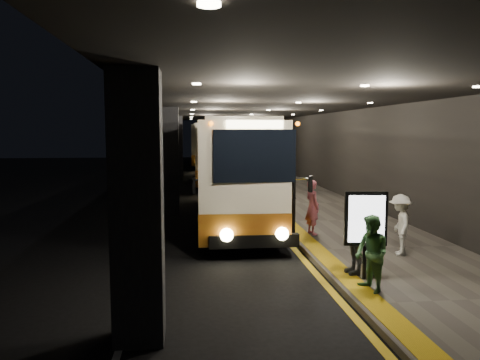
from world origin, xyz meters
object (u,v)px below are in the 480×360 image
bag_plain (367,271)px  passenger_waiting_grey (355,239)px  coach_third (208,146)px  passenger_boarding (312,207)px  coach_main (233,174)px  info_sign (366,220)px  bag_polka (366,264)px  passenger_waiting_green (372,254)px  stanchion_post (293,214)px  coach_second (216,155)px  passenger_waiting_white (400,225)px

bag_plain → passenger_waiting_grey: bearing=120.1°
coach_third → passenger_boarding: size_ratio=7.25×
coach_main → info_sign: size_ratio=6.09×
coach_third → info_sign: (2.07, -36.05, -0.40)m
coach_third → bag_polka: coach_third is taller
passenger_waiting_green → info_sign: info_sign is taller
coach_third → info_sign: 36.11m
passenger_waiting_green → bag_polka: passenger_waiting_green is taller
passenger_waiting_green → stanchion_post: 6.05m
info_sign → passenger_waiting_grey: bearing=109.8°
coach_main → bag_polka: size_ratio=33.69×
coach_third → bag_polka: bearing=-83.3°
passenger_boarding → coach_second: bearing=-5.3°
passenger_waiting_white → passenger_waiting_grey: 2.32m
coach_third → passenger_waiting_grey: 35.70m
bag_polka → info_sign: size_ratio=0.18×
coach_second → passenger_boarding: 16.69m
coach_main → info_sign: (2.17, -8.05, -0.30)m
bag_polka → bag_plain: size_ratio=1.23×
bag_plain → info_sign: bearing=-134.0°
passenger_waiting_green → passenger_waiting_white: passenger_waiting_white is taller
passenger_waiting_white → coach_third: bearing=-156.9°
passenger_boarding → stanchion_post: bearing=20.7°
coach_third → passenger_waiting_white: coach_third is taller
passenger_waiting_green → stanchion_post: bearing=169.0°
passenger_boarding → info_sign: size_ratio=0.88×
bag_polka → coach_third: bearing=93.7°
passenger_waiting_grey → stanchion_post: bearing=175.0°
passenger_waiting_white → stanchion_post: size_ratio=1.53×
passenger_waiting_grey → bag_polka: bearing=101.0°
coach_third → passenger_boarding: coach_third is taller
passenger_waiting_green → bag_plain: passenger_waiting_green is taller
coach_main → coach_second: coach_second is taller
stanchion_post → coach_third: bearing=93.0°
coach_second → passenger_waiting_grey: 20.81m
coach_main → passenger_waiting_grey: bearing=-72.5°
passenger_waiting_grey → info_sign: 0.66m
bag_plain → passenger_waiting_green: bearing=-106.2°
coach_main → passenger_waiting_grey: coach_main is taller
passenger_waiting_white → bag_polka: (-1.45, -1.37, -0.63)m
passenger_waiting_grey → passenger_waiting_white: bearing=120.8°
bag_polka → stanchion_post: (-0.68, 4.73, 0.35)m
passenger_waiting_white → bag_polka: 2.09m
passenger_boarding → bag_plain: passenger_boarding is taller
bag_plain → coach_third: bearing=93.4°
info_sign → coach_second: bearing=103.7°
stanchion_post → passenger_waiting_green: bearing=-87.4°
info_sign → stanchion_post: (-0.43, 5.27, -0.80)m
coach_second → passenger_boarding: (2.10, -16.54, -0.82)m
coach_second → passenger_waiting_green: 21.98m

